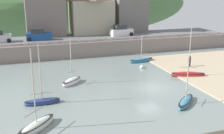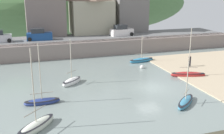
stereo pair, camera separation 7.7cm
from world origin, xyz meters
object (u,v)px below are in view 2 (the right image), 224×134
at_px(sailboat_white_hull, 141,60).
at_px(motorboat_with_cabin, 72,81).
at_px(dinghy_open_wooden, 185,102).
at_px(fishing_boat_green, 42,101).
at_px(waterfront_building_centre, 92,11).
at_px(waterfront_building_right, 131,2).
at_px(parked_car_end_of_row, 121,31).
at_px(sailboat_blue_trim, 188,74).
at_px(person_on_slipway, 190,60).
at_px(rowboat_small_beached, 36,126).
at_px(waterfront_building_left, 45,3).
at_px(parked_car_by_wall, 39,35).
at_px(mooring_buoy, 142,67).

relative_size(sailboat_white_hull, motorboat_with_cabin, 0.79).
relative_size(dinghy_open_wooden, fishing_boat_green, 0.71).
distance_m(waterfront_building_centre, waterfront_building_right, 8.04).
xyz_separation_m(dinghy_open_wooden, parked_car_end_of_row, (2.90, 25.95, 2.97)).
bearing_deg(sailboat_blue_trim, person_on_slipway, 73.75).
distance_m(waterfront_building_right, sailboat_blue_trim, 24.34).
bearing_deg(dinghy_open_wooden, person_on_slipway, 13.00).
height_order(sailboat_white_hull, rowboat_small_beached, rowboat_small_beached).
height_order(waterfront_building_right, sailboat_white_hull, waterfront_building_right).
height_order(sailboat_white_hull, motorboat_with_cabin, motorboat_with_cabin).
bearing_deg(waterfront_building_left, rowboat_small_beached, -97.08).
height_order(parked_car_end_of_row, person_on_slipway, parked_car_end_of_row).
xyz_separation_m(rowboat_small_beached, parked_car_by_wall, (2.26, 26.63, 2.89)).
height_order(sailboat_blue_trim, motorboat_with_cabin, sailboat_blue_trim).
bearing_deg(fishing_boat_green, waterfront_building_right, 52.54).
distance_m(waterfront_building_right, fishing_boat_green, 33.44).
distance_m(sailboat_white_hull, parked_car_end_of_row, 10.40).
bearing_deg(waterfront_building_right, person_on_slipway, -86.12).
bearing_deg(sailboat_white_hull, person_on_slipway, -54.28).
bearing_deg(waterfront_building_left, parked_car_by_wall, -109.62).
bearing_deg(parked_car_by_wall, waterfront_building_left, 74.31).
xyz_separation_m(waterfront_building_centre, dinghy_open_wooden, (1.48, -30.45, -6.27)).
xyz_separation_m(fishing_boat_green, parked_car_by_wall, (1.43, 21.57, 2.95)).
xyz_separation_m(parked_car_by_wall, person_on_slipway, (19.32, -14.79, -2.22)).
relative_size(motorboat_with_cabin, fishing_boat_green, 0.90).
height_order(sailboat_white_hull, person_on_slipway, sailboat_white_hull).
bearing_deg(parked_car_end_of_row, rowboat_small_beached, -128.97).
xyz_separation_m(motorboat_with_cabin, parked_car_by_wall, (-2.31, 16.75, 2.89)).
height_order(waterfront_building_right, motorboat_with_cabin, waterfront_building_right).
xyz_separation_m(parked_car_by_wall, mooring_buoy, (12.72, -13.26, -3.03)).
bearing_deg(waterfront_building_centre, sailboat_white_hull, -74.53).
distance_m(waterfront_building_left, waterfront_building_right, 16.40).
relative_size(waterfront_building_right, sailboat_blue_trim, 1.76).
bearing_deg(motorboat_with_cabin, sailboat_blue_trim, -49.25).
bearing_deg(dinghy_open_wooden, sailboat_white_hull, 38.70).
xyz_separation_m(waterfront_building_centre, waterfront_building_right, (7.89, 0.00, 1.54)).
xyz_separation_m(sailboat_blue_trim, mooring_buoy, (-3.96, 5.27, -0.12)).
bearing_deg(sailboat_white_hull, waterfront_building_right, 63.61).
bearing_deg(waterfront_building_centre, parked_car_by_wall, -156.03).
xyz_separation_m(waterfront_building_left, mooring_buoy, (11.12, -17.76, -7.99)).
relative_size(motorboat_with_cabin, parked_car_end_of_row, 1.28).
xyz_separation_m(waterfront_building_centre, person_on_slipway, (9.20, -19.29, -5.52)).
height_order(motorboat_with_cabin, person_on_slipway, motorboat_with_cabin).
distance_m(waterfront_building_left, waterfront_building_centre, 8.68).
distance_m(waterfront_building_centre, fishing_boat_green, 29.19).
bearing_deg(motorboat_with_cabin, rowboat_small_beached, -157.02).
relative_size(parked_car_by_wall, parked_car_end_of_row, 0.98).
height_order(waterfront_building_left, mooring_buoy, waterfront_building_left).
relative_size(waterfront_building_left, mooring_buoy, 19.82).
height_order(waterfront_building_left, parked_car_by_wall, waterfront_building_left).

